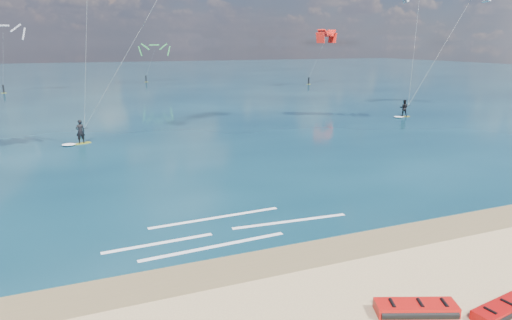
{
  "coord_description": "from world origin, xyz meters",
  "views": [
    {
      "loc": [
        -6.62,
        -12.01,
        8.36
      ],
      "look_at": [
        1.58,
        8.0,
        2.79
      ],
      "focal_mm": 32.0,
      "sensor_mm": 36.0,
      "label": 1
    }
  ],
  "objects_px": {
    "packed_kite_mid": "(415,313)",
    "kitesurfer_far": "(429,33)",
    "kitesurfer_main": "(107,23)",
    "packed_kite_left": "(503,312)"
  },
  "relations": [
    {
      "from": "packed_kite_mid",
      "to": "kitesurfer_far",
      "type": "height_order",
      "value": "kitesurfer_far"
    },
    {
      "from": "kitesurfer_main",
      "to": "packed_kite_mid",
      "type": "bearing_deg",
      "value": -96.15
    },
    {
      "from": "packed_kite_mid",
      "to": "kitesurfer_main",
      "type": "height_order",
      "value": "kitesurfer_main"
    },
    {
      "from": "kitesurfer_main",
      "to": "kitesurfer_far",
      "type": "distance_m",
      "value": 34.15
    },
    {
      "from": "packed_kite_left",
      "to": "kitesurfer_far",
      "type": "xyz_separation_m",
      "value": [
        24.87,
        31.71,
        9.42
      ]
    },
    {
      "from": "packed_kite_left",
      "to": "packed_kite_mid",
      "type": "bearing_deg",
      "value": 149.48
    },
    {
      "from": "packed_kite_mid",
      "to": "kitesurfer_far",
      "type": "distance_m",
      "value": 42.24
    },
    {
      "from": "kitesurfer_main",
      "to": "kitesurfer_far",
      "type": "relative_size",
      "value": 1.13
    },
    {
      "from": "kitesurfer_far",
      "to": "kitesurfer_main",
      "type": "bearing_deg",
      "value": -160.33
    },
    {
      "from": "kitesurfer_far",
      "to": "packed_kite_mid",
      "type": "bearing_deg",
      "value": -118.76
    }
  ]
}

